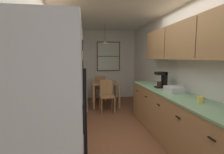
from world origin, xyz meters
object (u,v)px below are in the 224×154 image
object	(u,v)px
stove_range	(55,139)
dining_table	(105,86)
refrigerator	(42,132)
dining_chair_far	(100,87)
mug_by_coffeemaker	(201,99)
dining_chair_near	(107,94)
microwave_over_range	(42,49)
storage_canister	(59,93)
trash_bin	(82,102)
coffee_maker	(162,79)
dish_rack	(174,89)

from	to	relation	value
stove_range	dining_table	distance (m)	3.26
refrigerator	stove_range	bearing A→B (deg)	93.12
dining_chair_far	mug_by_coffeemaker	xyz separation A→B (m)	(1.10, -3.79, 0.45)
dining_chair_near	dining_chair_far	xyz separation A→B (m)	(-0.08, 1.23, 0.00)
microwave_over_range	storage_canister	xyz separation A→B (m)	(0.11, 0.52, -0.66)
microwave_over_range	dining_table	world-z (taller)	microwave_over_range
microwave_over_range	mug_by_coffeemaker	size ratio (longest dim) A/B	4.78
dining_table	trash_bin	world-z (taller)	dining_table
mug_by_coffeemaker	stove_range	bearing A→B (deg)	177.53
microwave_over_range	dining_chair_near	bearing A→B (deg)	65.83
refrigerator	storage_canister	bearing A→B (deg)	92.09
microwave_over_range	dining_table	distance (m)	3.45
refrigerator	coffee_maker	bearing A→B (deg)	43.55
dish_rack	stove_range	bearing A→B (deg)	-162.35
dining_chair_far	dining_chair_near	bearing A→B (deg)	-86.51
stove_range	microwave_over_range	world-z (taller)	microwave_over_range
refrigerator	coffee_maker	distance (m)	2.72
dining_table	storage_canister	world-z (taller)	storage_canister
stove_range	dining_chair_near	xyz separation A→B (m)	(1.00, 2.47, 0.03)
stove_range	dining_chair_far	bearing A→B (deg)	76.04
stove_range	storage_canister	distance (m)	0.73
refrigerator	microwave_over_range	size ratio (longest dim) A/B	3.20
stove_range	dish_rack	xyz separation A→B (m)	(2.03, 0.65, 0.48)
storage_canister	dish_rack	bearing A→B (deg)	3.42
dish_rack	coffee_maker	bearing A→B (deg)	92.64
dining_chair_far	storage_canister	distance (m)	3.35
dining_chair_far	coffee_maker	size ratio (longest dim) A/B	2.66
coffee_maker	microwave_over_range	bearing A→B (deg)	-152.25
microwave_over_range	storage_canister	world-z (taller)	microwave_over_range
storage_canister	dining_chair_far	bearing A→B (deg)	73.76
coffee_maker	dish_rack	size ratio (longest dim) A/B	1.00
dining_table	coffee_maker	size ratio (longest dim) A/B	2.46
storage_canister	coffee_maker	xyz separation A→B (m)	(2.01, 0.59, 0.09)
dining_table	mug_by_coffeemaker	world-z (taller)	mug_by_coffeemaker
coffee_maker	mug_by_coffeemaker	size ratio (longest dim) A/B	2.83
stove_range	storage_canister	xyz separation A→B (m)	(-0.01, 0.52, 0.51)
dining_chair_far	mug_by_coffeemaker	bearing A→B (deg)	-73.86
stove_range	dining_chair_near	bearing A→B (deg)	68.06
dining_chair_far	coffee_maker	distance (m)	2.87
microwave_over_range	dish_rack	bearing A→B (deg)	16.77
coffee_maker	dining_table	bearing A→B (deg)	116.46
dining_table	dish_rack	xyz separation A→B (m)	(1.00, -2.44, 0.33)
mug_by_coffeemaker	dish_rack	xyz separation A→B (m)	(0.01, 0.73, 0.00)
refrigerator	dining_table	bearing A→B (deg)	75.62
dining_chair_near	dining_chair_far	size ratio (longest dim) A/B	1.00
dining_table	dish_rack	world-z (taller)	dish_rack
microwave_over_range	trash_bin	xyz separation A→B (m)	(0.41, 2.50, -1.35)
storage_canister	mug_by_coffeemaker	xyz separation A→B (m)	(2.02, -0.61, -0.04)
storage_canister	coffee_maker	distance (m)	2.10
refrigerator	storage_canister	xyz separation A→B (m)	(-0.05, 1.28, 0.07)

